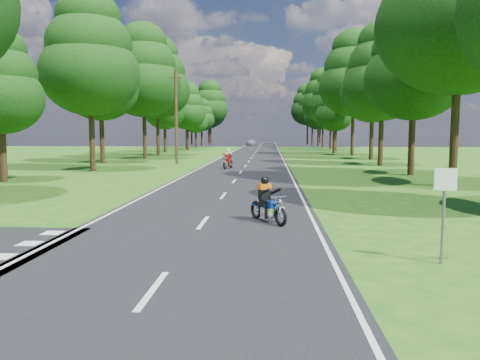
{
  "coord_description": "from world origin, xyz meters",
  "views": [
    {
      "loc": [
        1.98,
        -11.6,
        2.68
      ],
      "look_at": [
        0.97,
        4.0,
        1.1
      ],
      "focal_mm": 35.0,
      "sensor_mm": 36.0,
      "label": 1
    }
  ],
  "objects": [
    {
      "name": "road_markings",
      "position": [
        -0.14,
        48.13,
        0.02
      ],
      "size": [
        7.4,
        140.0,
        0.01
      ],
      "color": "silver",
      "rests_on": "main_road"
    },
    {
      "name": "main_road",
      "position": [
        0.0,
        50.0,
        0.01
      ],
      "size": [
        7.0,
        140.0,
        0.02
      ],
      "primitive_type": "cube",
      "color": "black",
      "rests_on": "ground"
    },
    {
      "name": "treeline",
      "position": [
        1.43,
        60.06,
        8.25
      ],
      "size": [
        40.0,
        115.35,
        14.78
      ],
      "color": "black",
      "rests_on": "ground"
    },
    {
      "name": "telegraph_pole",
      "position": [
        -6.0,
        28.0,
        4.07
      ],
      "size": [
        1.2,
        0.26,
        8.0
      ],
      "color": "#382616",
      "rests_on": "ground"
    },
    {
      "name": "rider_far_red",
      "position": [
        -1.18,
        23.35,
        0.76
      ],
      "size": [
        0.97,
        1.87,
        1.49
      ],
      "primitive_type": null,
      "rotation": [
        0.0,
        0.0,
        -0.22
      ],
      "color": "#AA0D0E",
      "rests_on": "main_road"
    },
    {
      "name": "rider_near_blue",
      "position": [
        1.92,
        2.17,
        0.7
      ],
      "size": [
        1.34,
        1.68,
        1.37
      ],
      "primitive_type": null,
      "rotation": [
        0.0,
        0.0,
        0.57
      ],
      "color": "navy",
      "rests_on": "main_road"
    },
    {
      "name": "distant_car",
      "position": [
        -1.98,
        87.56,
        0.69
      ],
      "size": [
        2.63,
        4.2,
        1.33
      ],
      "primitive_type": "imported",
      "rotation": [
        0.0,
        0.0,
        -0.29
      ],
      "color": "#B0B3B8",
      "rests_on": "main_road"
    },
    {
      "name": "road_sign",
      "position": [
        5.5,
        -2.01,
        1.34
      ],
      "size": [
        0.45,
        0.07,
        2.0
      ],
      "color": "slate",
      "rests_on": "ground"
    },
    {
      "name": "ground",
      "position": [
        0.0,
        0.0,
        0.0
      ],
      "size": [
        160.0,
        160.0,
        0.0
      ],
      "primitive_type": "plane",
      "color": "#195613",
      "rests_on": "ground"
    }
  ]
}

